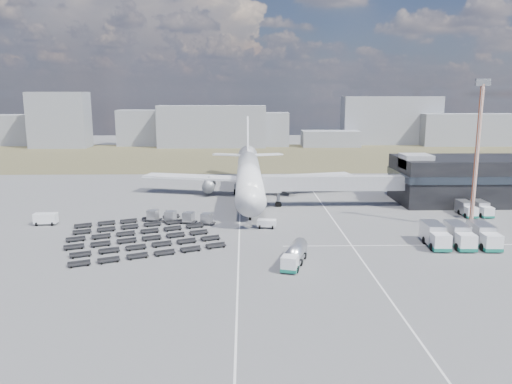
{
  "coord_description": "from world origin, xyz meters",
  "views": [
    {
      "loc": [
        -1.12,
        -83.88,
        23.74
      ],
      "look_at": [
        1.31,
        16.43,
        4.0
      ],
      "focal_mm": 35.0,
      "sensor_mm": 36.0,
      "label": 1
    }
  ],
  "objects": [
    {
      "name": "terminal",
      "position": [
        47.77,
        23.96,
        5.25
      ],
      "size": [
        30.4,
        16.4,
        11.0
      ],
      "color": "black",
      "rests_on": "ground"
    },
    {
      "name": "service_trucks_far",
      "position": [
        44.58,
        11.54,
        1.39
      ],
      "size": [
        5.31,
        6.36,
        2.55
      ],
      "rotation": [
        0.0,
        0.0,
        0.0
      ],
      "color": "white",
      "rests_on": "ground"
    },
    {
      "name": "uld_row",
      "position": [
        -13.3,
        7.11,
        1.14
      ],
      "size": [
        13.72,
        5.4,
        1.9
      ],
      "rotation": [
        0.0,
        0.0,
        -0.27
      ],
      "color": "black",
      "rests_on": "ground"
    },
    {
      "name": "jet_bridge",
      "position": [
        15.9,
        20.42,
        5.05
      ],
      "size": [
        30.3,
        3.8,
        7.05
      ],
      "color": "#939399",
      "rests_on": "ground"
    },
    {
      "name": "service_trucks_near",
      "position": [
        32.98,
        -8.55,
        1.73
      ],
      "size": [
        10.78,
        8.33,
        3.18
      ],
      "rotation": [
        0.0,
        0.0,
        -0.04
      ],
      "color": "white",
      "rests_on": "ground"
    },
    {
      "name": "fuel_tanker",
      "position": [
        5.96,
        -16.7,
        1.41
      ],
      "size": [
        4.68,
        9.0,
        2.83
      ],
      "rotation": [
        0.0,
        0.0,
        -0.3
      ],
      "color": "white",
      "rests_on": "ground"
    },
    {
      "name": "ground",
      "position": [
        0.0,
        0.0,
        0.0
      ],
      "size": [
        420.0,
        420.0,
        0.0
      ],
      "primitive_type": "plane",
      "color": "#565659",
      "rests_on": "ground"
    },
    {
      "name": "pushback_tug",
      "position": [
        2.91,
        3.17,
        0.75
      ],
      "size": [
        3.61,
        2.41,
        1.5
      ],
      "primitive_type": "cube",
      "rotation": [
        0.0,
        0.0,
        -0.17
      ],
      "color": "white",
      "rests_on": "ground"
    },
    {
      "name": "grass_strip",
      "position": [
        0.0,
        110.0,
        0.01
      ],
      "size": [
        420.0,
        90.0,
        0.01
      ],
      "primitive_type": "cube",
      "color": "#46432A",
      "rests_on": "ground"
    },
    {
      "name": "lane_markings",
      "position": [
        9.77,
        3.0,
        0.01
      ],
      "size": [
        47.12,
        110.0,
        0.01
      ],
      "color": "silver",
      "rests_on": "ground"
    },
    {
      "name": "floodlight_mast",
      "position": [
        39.37,
        1.41,
        13.19
      ],
      "size": [
        2.49,
        2.03,
        26.31
      ],
      "rotation": [
        0.0,
        0.0,
        -0.1
      ],
      "color": "#AC411B",
      "rests_on": "ground"
    },
    {
      "name": "skyline",
      "position": [
        -4.45,
        149.86,
        8.55
      ],
      "size": [
        312.15,
        24.44,
        24.68
      ],
      "color": "gray",
      "rests_on": "ground"
    },
    {
      "name": "utility_van",
      "position": [
        -37.78,
        6.28,
        1.09
      ],
      "size": [
        4.12,
        1.96,
        2.19
      ],
      "primitive_type": "cube",
      "rotation": [
        0.0,
        0.0,
        0.03
      ],
      "color": "white",
      "rests_on": "ground"
    },
    {
      "name": "catering_truck",
      "position": [
        8.62,
        39.42,
        1.39
      ],
      "size": [
        3.35,
        6.22,
        2.71
      ],
      "rotation": [
        0.0,
        0.0,
        -0.16
      ],
      "color": "white",
      "rests_on": "ground"
    },
    {
      "name": "airliner",
      "position": [
        0.0,
        32.38,
        5.29
      ],
      "size": [
        51.59,
        64.53,
        17.62
      ],
      "color": "white",
      "rests_on": "ground"
    },
    {
      "name": "baggage_dollies",
      "position": [
        -19.04,
        -3.0,
        0.37
      ],
      "size": [
        29.61,
        29.88,
        0.73
      ],
      "rotation": [
        0.0,
        0.0,
        0.4
      ],
      "color": "black",
      "rests_on": "ground"
    }
  ]
}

